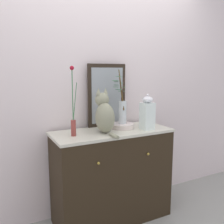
{
  "coord_description": "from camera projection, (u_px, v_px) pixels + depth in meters",
  "views": [
    {
      "loc": [
        -1.06,
        -2.05,
        1.47
      ],
      "look_at": [
        0.0,
        0.0,
        1.08
      ],
      "focal_mm": 39.8,
      "sensor_mm": 36.0,
      "label": 1
    }
  ],
  "objects": [
    {
      "name": "ground_plane",
      "position": [
        112.0,
        217.0,
        2.52
      ],
      "size": [
        6.0,
        6.0,
        0.0
      ],
      "primitive_type": "plane",
      "color": "gray"
    },
    {
      "name": "wall_back",
      "position": [
        98.0,
        87.0,
        2.58
      ],
      "size": [
        4.4,
        0.08,
        2.6
      ],
      "primitive_type": "cube",
      "color": "silver",
      "rests_on": "ground_plane"
    },
    {
      "name": "sideboard",
      "position": [
        112.0,
        175.0,
        2.44
      ],
      "size": [
        1.15,
        0.49,
        0.9
      ],
      "color": "black",
      "rests_on": "ground_plane"
    },
    {
      "name": "mirror_leaning",
      "position": [
        107.0,
        95.0,
        2.53
      ],
      "size": [
        0.41,
        0.03,
        0.63
      ],
      "color": "black",
      "rests_on": "sideboard"
    },
    {
      "name": "cat_sitting",
      "position": [
        104.0,
        114.0,
        2.27
      ],
      "size": [
        0.17,
        0.38,
        0.41
      ],
      "color": "gray",
      "rests_on": "sideboard"
    },
    {
      "name": "vase_slim_green",
      "position": [
        73.0,
        117.0,
        2.15
      ],
      "size": [
        0.06,
        0.04,
        0.61
      ],
      "color": "brown",
      "rests_on": "sideboard"
    },
    {
      "name": "bowl_porcelain",
      "position": [
        122.0,
        126.0,
        2.47
      ],
      "size": [
        0.23,
        0.23,
        0.05
      ],
      "primitive_type": "cylinder",
      "color": "silver",
      "rests_on": "sideboard"
    },
    {
      "name": "vase_glass_clear",
      "position": [
        122.0,
        109.0,
        2.44
      ],
      "size": [
        0.17,
        0.15,
        0.53
      ],
      "color": "silver",
      "rests_on": "bowl_porcelain"
    },
    {
      "name": "jar_lidded_porcelain",
      "position": [
        147.0,
        113.0,
        2.4
      ],
      "size": [
        0.11,
        0.11,
        0.35
      ],
      "color": "white",
      "rests_on": "sideboard"
    }
  ]
}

